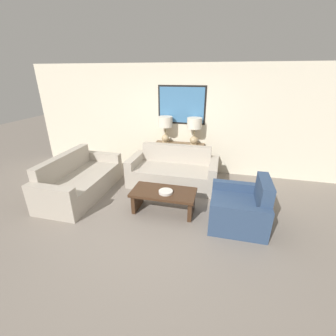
{
  "coord_description": "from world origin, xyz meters",
  "views": [
    {
      "loc": [
        1.01,
        -3.15,
        2.42
      ],
      "look_at": [
        0.02,
        0.91,
        0.65
      ],
      "focal_mm": 24.0,
      "sensor_mm": 36.0,
      "label": 1
    }
  ],
  "objects_px": {
    "couch_by_back_wall": "(173,172)",
    "coffee_table": "(164,197)",
    "table_lamp_left": "(165,125)",
    "armchair_near_back_wall": "(240,209)",
    "console_table": "(179,158)",
    "table_lamp_right": "(194,127)",
    "decorative_bowl": "(166,192)",
    "couch_by_side": "(80,181)"
  },
  "relations": [
    {
      "from": "couch_by_back_wall",
      "to": "coffee_table",
      "type": "xyz_separation_m",
      "value": [
        0.08,
        -1.19,
        0.03
      ]
    },
    {
      "from": "coffee_table",
      "to": "table_lamp_left",
      "type": "bearing_deg",
      "value": 103.28
    },
    {
      "from": "coffee_table",
      "to": "armchair_near_back_wall",
      "type": "distance_m",
      "value": 1.37
    },
    {
      "from": "console_table",
      "to": "table_lamp_right",
      "type": "height_order",
      "value": "table_lamp_right"
    },
    {
      "from": "couch_by_back_wall",
      "to": "console_table",
      "type": "bearing_deg",
      "value": 90.0
    },
    {
      "from": "table_lamp_left",
      "to": "console_table",
      "type": "bearing_deg",
      "value": 0.0
    },
    {
      "from": "coffee_table",
      "to": "decorative_bowl",
      "type": "xyz_separation_m",
      "value": [
        0.05,
        -0.05,
        0.14
      ]
    },
    {
      "from": "armchair_near_back_wall",
      "to": "couch_by_side",
      "type": "bearing_deg",
      "value": 175.18
    },
    {
      "from": "couch_by_side",
      "to": "table_lamp_left",
      "type": "bearing_deg",
      "value": 47.38
    },
    {
      "from": "couch_by_side",
      "to": "decorative_bowl",
      "type": "bearing_deg",
      "value": -8.94
    },
    {
      "from": "armchair_near_back_wall",
      "to": "console_table",
      "type": "bearing_deg",
      "value": 127.45
    },
    {
      "from": "decorative_bowl",
      "to": "table_lamp_left",
      "type": "bearing_deg",
      "value": 104.45
    },
    {
      "from": "couch_by_back_wall",
      "to": "armchair_near_back_wall",
      "type": "bearing_deg",
      "value": -39.97
    },
    {
      "from": "decorative_bowl",
      "to": "couch_by_back_wall",
      "type": "bearing_deg",
      "value": 96.13
    },
    {
      "from": "table_lamp_right",
      "to": "coffee_table",
      "type": "distance_m",
      "value": 2.1
    },
    {
      "from": "armchair_near_back_wall",
      "to": "table_lamp_left",
      "type": "bearing_deg",
      "value": 133.75
    },
    {
      "from": "couch_by_side",
      "to": "armchair_near_back_wall",
      "type": "relative_size",
      "value": 2.02
    },
    {
      "from": "decorative_bowl",
      "to": "armchair_near_back_wall",
      "type": "height_order",
      "value": "armchair_near_back_wall"
    },
    {
      "from": "table_lamp_left",
      "to": "couch_by_side",
      "type": "relative_size",
      "value": 0.33
    },
    {
      "from": "couch_by_back_wall",
      "to": "couch_by_side",
      "type": "height_order",
      "value": "same"
    },
    {
      "from": "couch_by_back_wall",
      "to": "coffee_table",
      "type": "distance_m",
      "value": 1.19
    },
    {
      "from": "table_lamp_right",
      "to": "couch_by_back_wall",
      "type": "xyz_separation_m",
      "value": [
        -0.36,
        -0.68,
        -0.95
      ]
    },
    {
      "from": "table_lamp_left",
      "to": "decorative_bowl",
      "type": "bearing_deg",
      "value": -75.55
    },
    {
      "from": "couch_by_back_wall",
      "to": "table_lamp_left",
      "type": "bearing_deg",
      "value": 118.12
    },
    {
      "from": "console_table",
      "to": "armchair_near_back_wall",
      "type": "height_order",
      "value": "armchair_near_back_wall"
    },
    {
      "from": "decorative_bowl",
      "to": "couch_by_side",
      "type": "bearing_deg",
      "value": 171.06
    },
    {
      "from": "table_lamp_right",
      "to": "armchair_near_back_wall",
      "type": "distance_m",
      "value": 2.38
    },
    {
      "from": "couch_by_side",
      "to": "decorative_bowl",
      "type": "xyz_separation_m",
      "value": [
        1.98,
        -0.31,
        0.16
      ]
    },
    {
      "from": "couch_by_side",
      "to": "couch_by_back_wall",
      "type": "bearing_deg",
      "value": 26.89
    },
    {
      "from": "console_table",
      "to": "table_lamp_left",
      "type": "xyz_separation_m",
      "value": [
        -0.36,
        0.0,
        0.84
      ]
    },
    {
      "from": "table_lamp_right",
      "to": "console_table",
      "type": "bearing_deg",
      "value": 180.0
    },
    {
      "from": "coffee_table",
      "to": "decorative_bowl",
      "type": "bearing_deg",
      "value": -44.7
    },
    {
      "from": "decorative_bowl",
      "to": "armchair_near_back_wall",
      "type": "distance_m",
      "value": 1.32
    },
    {
      "from": "table_lamp_left",
      "to": "couch_by_back_wall",
      "type": "height_order",
      "value": "table_lamp_left"
    },
    {
      "from": "table_lamp_left",
      "to": "armchair_near_back_wall",
      "type": "bearing_deg",
      "value": -46.25
    },
    {
      "from": "table_lamp_left",
      "to": "decorative_bowl",
      "type": "distance_m",
      "value": 2.13
    },
    {
      "from": "table_lamp_right",
      "to": "couch_by_side",
      "type": "height_order",
      "value": "table_lamp_right"
    },
    {
      "from": "couch_by_back_wall",
      "to": "table_lamp_right",
      "type": "bearing_deg",
      "value": 61.88
    },
    {
      "from": "coffee_table",
      "to": "decorative_bowl",
      "type": "distance_m",
      "value": 0.16
    },
    {
      "from": "table_lamp_left",
      "to": "couch_by_side",
      "type": "height_order",
      "value": "table_lamp_left"
    },
    {
      "from": "table_lamp_right",
      "to": "couch_by_back_wall",
      "type": "relative_size",
      "value": 0.33
    },
    {
      "from": "console_table",
      "to": "table_lamp_right",
      "type": "bearing_deg",
      "value": 0.0
    }
  ]
}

